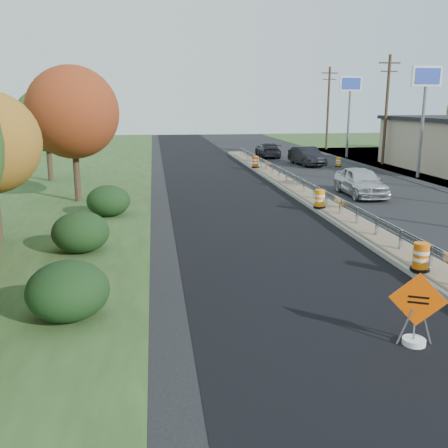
{
  "coord_description": "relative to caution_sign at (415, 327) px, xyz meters",
  "views": [
    {
      "loc": [
        -8.73,
        -18.28,
        5.37
      ],
      "look_at": [
        -6.3,
        -0.9,
        1.1
      ],
      "focal_mm": 40.0,
      "sensor_mm": 36.0,
      "label": 1
    }
  ],
  "objects": [
    {
      "name": "pylon_sign_mid",
      "position": [
        13.5,
        24.57,
        6.04
      ],
      "size": [
        2.2,
        0.3,
        7.9
      ],
      "color": "slate",
      "rests_on": "ground"
    },
    {
      "name": "car_dark_far",
      "position": [
        5.69,
        39.95,
        0.31
      ],
      "size": [
        2.48,
        5.31,
        1.5
      ],
      "primitive_type": "imported",
      "rotation": [
        0.0,
        0.0,
        3.07
      ],
      "color": "black",
      "rests_on": "ground"
    },
    {
      "name": "hedge_north",
      "position": [
        -8.0,
        14.57,
        0.32
      ],
      "size": [
        2.09,
        2.09,
        1.52
      ],
      "primitive_type": "ellipsoid",
      "color": "black",
      "rests_on": "ground"
    },
    {
      "name": "caution_sign",
      "position": [
        0.0,
        0.0,
        0.0
      ],
      "size": [
        1.15,
        0.54,
        1.73
      ],
      "rotation": [
        0.0,
        0.0,
        -0.42
      ],
      "color": "white",
      "rests_on": "ground"
    },
    {
      "name": "utility_pole_north",
      "position": [
        14.5,
        47.57,
        4.5
      ],
      "size": [
        1.9,
        0.26,
        9.4
      ],
      "color": "#473523",
      "rests_on": "ground"
    },
    {
      "name": "car_silver",
      "position": [
        6.32,
        18.1,
        0.41
      ],
      "size": [
        2.13,
        5.01,
        1.69
      ],
      "primitive_type": "imported",
      "rotation": [
        0.0,
        0.0,
        -0.03
      ],
      "color": "silver",
      "rests_on": "ground"
    },
    {
      "name": "median",
      "position": [
        3.0,
        16.57,
        -0.33
      ],
      "size": [
        1.6,
        55.0,
        0.23
      ],
      "color": "gray",
      "rests_on": "ground"
    },
    {
      "name": "barrel_median_near",
      "position": [
        2.45,
        4.23,
        0.22
      ],
      "size": [
        0.61,
        0.61,
        0.89
      ],
      "color": "black",
      "rests_on": "median"
    },
    {
      "name": "ground",
      "position": [
        3.0,
        8.57,
        -0.44
      ],
      "size": [
        140.0,
        140.0,
        0.0
      ],
      "primitive_type": "plane",
      "color": "black",
      "rests_on": "ground"
    },
    {
      "name": "tree_near_back",
      "position": [
        -13.0,
        26.57,
        3.77
      ],
      "size": [
        4.29,
        4.29,
        6.37
      ],
      "color": "#473523",
      "rests_on": "ground"
    },
    {
      "name": "barrel_median_far",
      "position": [
        2.45,
        30.29,
        0.23
      ],
      "size": [
        0.62,
        0.62,
        0.91
      ],
      "color": "black",
      "rests_on": "median"
    },
    {
      "name": "barrel_median_mid",
      "position": [
        2.45,
        14.03,
        0.23
      ],
      "size": [
        0.62,
        0.62,
        0.91
      ],
      "color": "black",
      "rests_on": "median"
    },
    {
      "name": "utility_pole_nmid",
      "position": [
        14.5,
        32.57,
        4.5
      ],
      "size": [
        1.9,
        0.26,
        9.4
      ],
      "color": "#473523",
      "rests_on": "ground"
    },
    {
      "name": "car_dark_mid",
      "position": [
        7.63,
        33.05,
        0.37
      ],
      "size": [
        2.24,
        5.09,
        1.63
      ],
      "primitive_type": "imported",
      "rotation": [
        0.0,
        0.0,
        0.11
      ],
      "color": "black",
      "rests_on": "ground"
    },
    {
      "name": "pylon_sign_north",
      "position": [
        13.5,
        38.57,
        6.04
      ],
      "size": [
        2.2,
        0.3,
        7.9
      ],
      "color": "slate",
      "rests_on": "ground"
    },
    {
      "name": "hedge_south",
      "position": [
        -8.0,
        2.57,
        0.32
      ],
      "size": [
        2.09,
        2.09,
        1.52
      ],
      "primitive_type": "ellipsoid",
      "color": "black",
      "rests_on": "ground"
    },
    {
      "name": "milled_overlay",
      "position": [
        -1.4,
        18.57,
        -0.43
      ],
      "size": [
        7.2,
        120.0,
        0.01
      ],
      "primitive_type": "cube",
      "color": "black",
      "rests_on": "ground"
    },
    {
      "name": "barrel_shoulder_mid",
      "position": [
        10.0,
        31.6,
        -0.06
      ],
      "size": [
        0.54,
        0.54,
        0.79
      ],
      "color": "black",
      "rests_on": "ground"
    },
    {
      "name": "hedge_mid",
      "position": [
        -8.5,
        8.57,
        0.32
      ],
      "size": [
        2.09,
        2.09,
        1.52
      ],
      "primitive_type": "ellipsoid",
      "color": "black",
      "rests_on": "ground"
    },
    {
      "name": "tree_near_red",
      "position": [
        -10.0,
        18.57,
        4.42
      ],
      "size": [
        4.95,
        4.95,
        7.35
      ],
      "color": "#473523",
      "rests_on": "ground"
    },
    {
      "name": "guardrail",
      "position": [
        3.0,
        17.57,
        0.29
      ],
      "size": [
        0.1,
        46.15,
        0.72
      ],
      "color": "silver",
      "rests_on": "median"
    }
  ]
}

